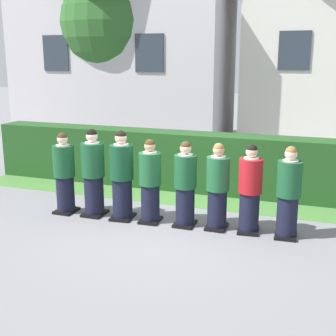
{
  "coord_description": "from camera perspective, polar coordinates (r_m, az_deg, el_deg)",
  "views": [
    {
      "loc": [
        2.64,
        -7.48,
        3.02
      ],
      "look_at": [
        0.0,
        0.0,
        1.05
      ],
      "focal_mm": 48.6,
      "sensor_mm": 36.0,
      "label": 1
    }
  ],
  "objects": [
    {
      "name": "student_front_row_7",
      "position": [
        7.88,
        14.85,
        -3.25
      ],
      "size": [
        0.41,
        0.47,
        1.58
      ],
      "color": "black",
      "rests_on": "ground"
    },
    {
      "name": "student_in_red_blazer",
      "position": [
        7.97,
        10.24,
        -2.86
      ],
      "size": [
        0.41,
        0.51,
        1.57
      ],
      "color": "black",
      "rests_on": "ground"
    },
    {
      "name": "student_front_row_5",
      "position": [
        8.05,
        6.23,
        -2.58
      ],
      "size": [
        0.4,
        0.45,
        1.56
      ],
      "color": "black",
      "rests_on": "ground"
    },
    {
      "name": "student_front_row_1",
      "position": [
        8.79,
        -9.34,
        -0.84
      ],
      "size": [
        0.44,
        0.53,
        1.69
      ],
      "color": "black",
      "rests_on": "ground"
    },
    {
      "name": "hedge",
      "position": [
        10.34,
        4.14,
        0.72
      ],
      "size": [
        10.34,
        0.7,
        1.32
      ],
      "color": "#214C1E",
      "rests_on": "ground"
    },
    {
      "name": "student_front_row_2",
      "position": [
        8.52,
        -5.81,
        -1.17
      ],
      "size": [
        0.44,
        0.51,
        1.69
      ],
      "color": "black",
      "rests_on": "ground"
    },
    {
      "name": "student_front_row_3",
      "position": [
        8.33,
        -2.25,
        -1.91
      ],
      "size": [
        0.41,
        0.5,
        1.56
      ],
      "color": "black",
      "rests_on": "ground"
    },
    {
      "name": "lawn_strip",
      "position": [
        9.78,
        2.82,
        -4.04
      ],
      "size": [
        10.34,
        0.9,
        0.01
      ],
      "primitive_type": "cube",
      "color": "#477A38",
      "rests_on": "ground"
    },
    {
      "name": "school_building_main",
      "position": [
        15.86,
        -5.75,
        16.16
      ],
      "size": [
        7.52,
        3.27,
        7.11
      ],
      "color": "silver",
      "rests_on": "ground"
    },
    {
      "name": "student_front_row_4",
      "position": [
        8.16,
        2.19,
        -2.28
      ],
      "size": [
        0.41,
        0.45,
        1.56
      ],
      "color": "black",
      "rests_on": "ground"
    },
    {
      "name": "ground_plane",
      "position": [
        8.49,
        0.0,
        -6.9
      ],
      "size": [
        60.0,
        60.0,
        0.0
      ],
      "primitive_type": "plane",
      "color": "slate"
    },
    {
      "name": "oak_tree_left",
      "position": [
        15.77,
        -6.65,
        17.54
      ],
      "size": [
        3.7,
        3.7,
        5.89
      ],
      "color": "brown",
      "rests_on": "ground"
    },
    {
      "name": "student_front_row_0",
      "position": [
        9.07,
        -12.86,
        -0.85
      ],
      "size": [
        0.41,
        0.47,
        1.59
      ],
      "color": "black",
      "rests_on": "ground"
    }
  ]
}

